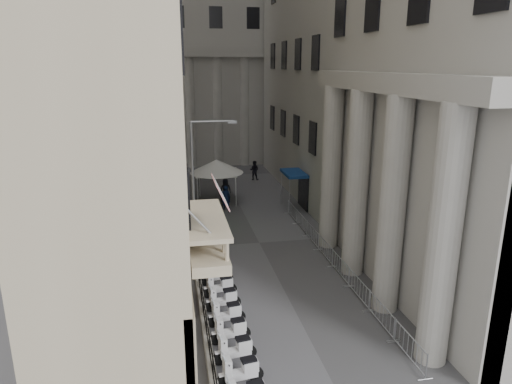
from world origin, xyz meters
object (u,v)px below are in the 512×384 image
at_px(street_lamp, 198,178).
at_px(info_kiosk, 191,215).
at_px(pedestrian_b, 254,170).
at_px(pedestrian_a, 226,198).
at_px(security_tent, 214,166).

distance_m(street_lamp, info_kiosk, 6.24).
distance_m(street_lamp, pedestrian_b, 19.66).
bearing_deg(info_kiosk, pedestrian_a, 65.39).
bearing_deg(security_tent, pedestrian_b, 54.97).
distance_m(info_kiosk, pedestrian_b, 14.92).
xyz_separation_m(security_tent, info_kiosk, (-2.34, -6.57, -2.02)).
relative_size(info_kiosk, pedestrian_a, 1.01).
distance_m(security_tent, pedestrian_b, 8.33).
bearing_deg(street_lamp, pedestrian_b, 71.39).
distance_m(security_tent, info_kiosk, 7.26).
bearing_deg(street_lamp, security_tent, 81.60).
relative_size(street_lamp, pedestrian_a, 4.15).
distance_m(street_lamp, pedestrian_a, 10.01).
distance_m(security_tent, street_lamp, 11.79).
bearing_deg(security_tent, info_kiosk, -109.58).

